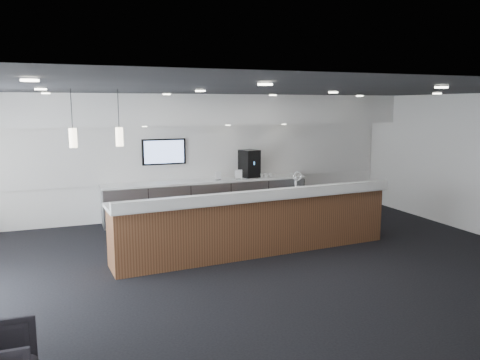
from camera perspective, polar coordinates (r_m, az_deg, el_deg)
name	(u,v)px	position (r m, az deg, el deg)	size (l,w,h in m)	color
ground	(269,264)	(8.33, 3.51, -10.20)	(10.00, 10.00, 0.00)	black
ceiling	(270,90)	(7.86, 3.73, 10.91)	(10.00, 8.00, 0.02)	black
back_wall	(203,156)	(11.69, -4.52, 2.94)	(10.00, 0.02, 3.00)	white
soffit_bulkhead	(208,109)	(11.19, -3.94, 8.57)	(10.00, 0.90, 0.70)	white
alcove_panel	(203,152)	(11.65, -4.48, 3.41)	(9.80, 0.06, 1.40)	white
back_credenza	(208,199)	(11.50, -3.95, -2.31)	(5.06, 0.66, 0.95)	#9B9CA3
wall_tv	(164,152)	(11.34, -9.26, 3.42)	(1.05, 0.08, 0.62)	black
pendant_left	(118,136)	(8.01, -14.70, 5.23)	(0.12, 0.12, 0.30)	#F7E5C0
pendant_right	(73,137)	(7.97, -19.73, 4.98)	(0.12, 0.12, 0.30)	#F7E5C0
ceiling_can_lights	(270,92)	(7.86, 3.72, 10.69)	(7.00, 5.00, 0.02)	white
service_counter	(256,222)	(8.82, 1.99, -5.18)	(5.49, 1.25, 1.49)	#512F1B
coffee_machine	(249,164)	(11.78, 1.14, 2.00)	(0.49, 0.57, 0.69)	black
info_sign_left	(218,176)	(11.39, -2.66, 0.52)	(0.15, 0.02, 0.21)	white
info_sign_right	(239,174)	(11.51, -0.18, 0.69)	(0.17, 0.02, 0.23)	white
cup_0	(271,175)	(11.91, 3.82, 0.64)	(0.11, 0.11, 0.10)	white
cup_1	(266,175)	(11.85, 3.21, 0.60)	(0.11, 0.11, 0.10)	white
cup_2	(261,175)	(11.80, 2.58, 0.57)	(0.11, 0.11, 0.10)	white
cup_3	(256,176)	(11.74, 1.96, 0.53)	(0.11, 0.11, 0.10)	white
cup_4	(251,176)	(11.69, 1.32, 0.50)	(0.11, 0.11, 0.10)	white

